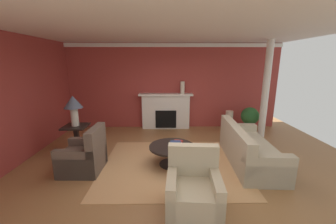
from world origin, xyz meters
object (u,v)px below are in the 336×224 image
at_px(side_table, 77,137).
at_px(vase_tall_corner, 229,121).
at_px(sofa, 248,150).
at_px(fireplace, 166,112).
at_px(coffee_table, 172,151).
at_px(table_lamp, 73,105).
at_px(armchair_near_window, 84,157).
at_px(vase_mantel_right, 182,88).
at_px(potted_plant, 250,118).
at_px(armchair_facing_fireplace, 193,191).

distance_m(side_table, vase_tall_corner, 4.64).
bearing_deg(sofa, fireplace, 125.68).
xyz_separation_m(sofa, coffee_table, (-1.72, -0.10, 0.04)).
bearing_deg(fireplace, table_lamp, -138.97).
bearing_deg(fireplace, armchair_near_window, -120.63).
relative_size(coffee_table, vase_mantel_right, 2.47).
bearing_deg(sofa, potted_plant, 67.63).
height_order(coffee_table, vase_tall_corner, vase_tall_corner).
xyz_separation_m(coffee_table, vase_mantel_right, (0.42, 2.62, 1.08)).
bearing_deg(armchair_facing_fireplace, table_lamp, 141.07).
distance_m(fireplace, vase_mantel_right, 1.00).
xyz_separation_m(armchair_near_window, potted_plant, (4.40, 2.38, 0.19)).
distance_m(sofa, armchair_facing_fireplace, 2.09).
xyz_separation_m(fireplace, vase_mantel_right, (0.55, -0.05, 0.84)).
xyz_separation_m(fireplace, sofa, (1.84, -2.57, -0.27)).
distance_m(coffee_table, vase_mantel_right, 2.86).
xyz_separation_m(sofa, armchair_facing_fireplace, (-1.43, -1.52, 0.01)).
height_order(fireplace, vase_tall_corner, fireplace).
xyz_separation_m(vase_tall_corner, vase_mantel_right, (-1.54, 0.25, 1.07)).
xyz_separation_m(sofa, armchair_near_window, (-3.55, -0.32, 0.01)).
bearing_deg(vase_tall_corner, sofa, -96.30).
xyz_separation_m(fireplace, armchair_facing_fireplace, (0.41, -4.09, -0.26)).
relative_size(armchair_near_window, vase_tall_corner, 1.41).
xyz_separation_m(vase_mantel_right, potted_plant, (2.14, -0.45, -0.92)).
distance_m(sofa, table_lamp, 4.24).
xyz_separation_m(sofa, side_table, (-4.09, 0.62, 0.10)).
height_order(fireplace, armchair_facing_fireplace, fireplace).
height_order(armchair_near_window, side_table, armchair_near_window).
xyz_separation_m(coffee_table, side_table, (-2.37, 0.72, 0.06)).
bearing_deg(side_table, coffee_table, -16.81).
height_order(fireplace, table_lamp, table_lamp).
relative_size(armchair_facing_fireplace, coffee_table, 0.95).
height_order(table_lamp, vase_mantel_right, vase_mantel_right).
relative_size(coffee_table, vase_tall_corner, 1.48).
distance_m(vase_mantel_right, potted_plant, 2.38).
distance_m(armchair_near_window, side_table, 1.08).
distance_m(sofa, vase_tall_corner, 2.28).
bearing_deg(vase_mantel_right, armchair_facing_fireplace, -91.99).
height_order(armchair_near_window, coffee_table, armchair_near_window).
xyz_separation_m(armchair_facing_fireplace, vase_tall_corner, (1.68, 3.79, 0.03)).
bearing_deg(vase_mantel_right, sofa, -62.80).
bearing_deg(side_table, vase_mantel_right, 34.25).
relative_size(fireplace, vase_tall_corner, 2.67).
bearing_deg(side_table, armchair_near_window, -60.31).
xyz_separation_m(sofa, vase_tall_corner, (0.25, 2.27, 0.04)).
relative_size(table_lamp, potted_plant, 0.90).
bearing_deg(armchair_near_window, table_lamp, 119.69).
distance_m(fireplace, sofa, 3.17).
xyz_separation_m(coffee_table, vase_tall_corner, (1.97, 2.37, 0.00)).
height_order(armchair_near_window, table_lamp, table_lamp).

